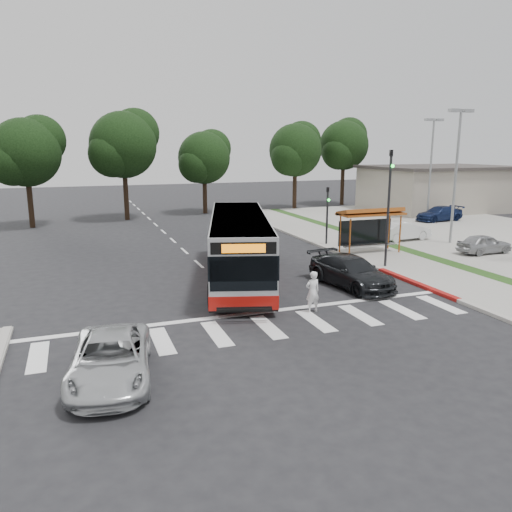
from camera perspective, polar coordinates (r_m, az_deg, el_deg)
name	(u,v)px	position (r m, az deg, el deg)	size (l,w,h in m)	color
ground	(229,292)	(23.49, -3.08, -4.10)	(140.00, 140.00, 0.00)	black
sidewalk_east	(348,244)	(34.99, 10.44, 1.31)	(4.00, 40.00, 0.12)	gray
curb_east	(322,246)	(34.03, 7.53, 1.12)	(0.30, 40.00, 0.15)	#9E9991
curb_east_red	(416,283)	(25.83, 17.79, -2.99)	(0.32, 6.00, 0.15)	maroon
parking_lot	(465,230)	(43.72, 22.81, 2.71)	(18.00, 36.00, 0.10)	gray
commercial_building	(438,190)	(57.02, 20.05, 7.15)	(14.00, 10.00, 4.40)	#A19887
building_roof_cap	(439,167)	(56.89, 20.23, 9.51)	(14.60, 10.60, 0.30)	#383330
crosswalk_ladder	(268,327)	(19.00, 1.38, -8.10)	(18.00, 2.60, 0.01)	silver
bus_shelter	(370,217)	(32.09, 12.89, 4.36)	(4.20, 1.60, 2.86)	#A04F1A
traffic_signal_ne_tall	(389,199)	(28.27, 14.95, 6.32)	(0.18, 0.37, 6.50)	black
traffic_signal_ne_short	(327,210)	(34.36, 8.16, 5.27)	(0.18, 0.37, 4.00)	black
lot_light_front	(457,158)	(36.90, 22.00, 10.33)	(1.90, 0.35, 9.01)	gray
lot_light_mid	(432,155)	(48.41, 19.43, 10.80)	(1.90, 0.35, 9.01)	gray
tree_ne_a	(296,149)	(54.53, 4.56, 12.06)	(6.16, 5.74, 9.30)	black
tree_ne_b	(344,144)	(59.51, 10.04, 12.44)	(6.16, 5.74, 10.02)	black
tree_north_a	(124,144)	(47.86, -14.85, 12.29)	(6.60, 6.15, 10.17)	black
tree_north_b	(205,157)	(51.21, -5.89, 11.20)	(5.72, 5.33, 8.43)	black
tree_north_c	(27,151)	(45.76, -24.75, 10.81)	(6.16, 5.74, 9.30)	black
transit_bus	(239,247)	(25.48, -1.94, 1.00)	(2.73, 12.62, 3.26)	#BBBDC0
pedestrian	(313,292)	(20.56, 6.48, -4.07)	(0.63, 0.41, 1.72)	white
dark_sedan	(351,272)	(24.58, 10.81, -1.78)	(2.07, 5.09, 1.48)	black
silver_suv_south	(111,359)	(15.27, -16.27, -11.21)	(2.22, 4.82, 1.34)	#B8BABD
parked_car_0	(484,244)	(34.39, 24.63, 1.28)	(1.43, 3.56, 1.21)	#97989B
parked_car_1	(403,231)	(37.30, 16.50, 2.80)	(1.44, 4.12, 1.36)	silver
parked_car_3	(439,214)	(48.10, 20.21, 4.57)	(1.84, 4.53, 1.31)	#142147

